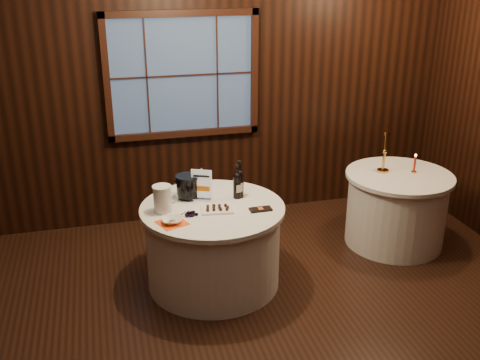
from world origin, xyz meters
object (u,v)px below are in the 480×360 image
object	(u,v)px
port_bottle_right	(239,181)
grape_bunch	(191,214)
glass_pitcher	(163,199)
cracker_bowl	(172,220)
side_table	(396,208)
chocolate_plate	(217,209)
port_bottle_left	(237,184)
sign_stand	(202,189)
red_candle	(415,165)
main_table	(213,245)
brass_candlestick	(384,157)
ice_bucket	(188,186)
chocolate_box	(261,209)

from	to	relation	value
port_bottle_right	grape_bunch	xyz separation A→B (m)	(-0.50, -0.29, -0.13)
glass_pitcher	cracker_bowl	world-z (taller)	glass_pitcher
side_table	chocolate_plate	size ratio (longest dim) A/B	3.66
port_bottle_left	sign_stand	bearing A→B (deg)	161.55
glass_pitcher	red_candle	size ratio (longest dim) A/B	1.19
port_bottle_left	main_table	bearing A→B (deg)	-166.06
main_table	brass_candlestick	bearing A→B (deg)	12.37
main_table	chocolate_plate	bearing A→B (deg)	-76.90
sign_stand	port_bottle_left	world-z (taller)	port_bottle_left
sign_stand	cracker_bowl	xyz separation A→B (m)	(-0.33, -0.41, -0.08)
ice_bucket	sign_stand	bearing A→B (deg)	-31.70
cracker_bowl	port_bottle_left	bearing A→B (deg)	30.00
brass_candlestick	red_candle	size ratio (longest dim) A/B	2.14
main_table	cracker_bowl	world-z (taller)	cracker_bowl
glass_pitcher	brass_candlestick	world-z (taller)	brass_candlestick
grape_bunch	brass_candlestick	xyz separation A→B (m)	(2.08, 0.55, 0.13)
sign_stand	glass_pitcher	world-z (taller)	sign_stand
glass_pitcher	red_candle	world-z (taller)	glass_pitcher
chocolate_plate	port_bottle_right	bearing A→B (deg)	43.39
side_table	port_bottle_left	distance (m)	1.82
port_bottle_left	chocolate_box	size ratio (longest dim) A/B	1.65
port_bottle_left	red_candle	xyz separation A→B (m)	(1.90, 0.17, -0.06)
chocolate_box	red_candle	world-z (taller)	red_candle
port_bottle_left	chocolate_plate	bearing A→B (deg)	-149.38
main_table	port_bottle_left	xyz separation A→B (m)	(0.26, 0.13, 0.52)
ice_bucket	chocolate_box	xyz separation A→B (m)	(0.57, -0.42, -0.11)
main_table	cracker_bowl	distance (m)	0.61
cracker_bowl	red_candle	bearing A→B (deg)	12.15
brass_candlestick	ice_bucket	bearing A→B (deg)	-175.18
port_bottle_left	port_bottle_right	bearing A→B (deg)	26.46
chocolate_box	glass_pitcher	size ratio (longest dim) A/B	0.82
sign_stand	cracker_bowl	bearing A→B (deg)	-105.52
port_bottle_left	cracker_bowl	size ratio (longest dim) A/B	1.93
side_table	glass_pitcher	xyz separation A→B (m)	(-2.43, -0.29, 0.50)
port_bottle_right	cracker_bowl	distance (m)	0.79
port_bottle_right	glass_pitcher	distance (m)	0.73
brass_candlestick	red_candle	distance (m)	0.32
main_table	ice_bucket	bearing A→B (deg)	126.89
red_candle	side_table	bearing A→B (deg)	-177.78
glass_pitcher	brass_candlestick	distance (m)	2.33
main_table	chocolate_box	bearing A→B (deg)	-25.04
ice_bucket	red_candle	bearing A→B (deg)	1.70
port_bottle_right	glass_pitcher	size ratio (longest dim) A/B	1.48
main_table	red_candle	xyz separation A→B (m)	(2.16, 0.31, 0.46)
main_table	sign_stand	size ratio (longest dim) A/B	4.23
glass_pitcher	chocolate_plate	bearing A→B (deg)	-5.55
chocolate_box	brass_candlestick	world-z (taller)	brass_candlestick
glass_pitcher	port_bottle_right	bearing A→B (deg)	18.51
port_bottle_left	grape_bunch	size ratio (longest dim) A/B	1.79
chocolate_box	glass_pitcher	bearing A→B (deg)	165.94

